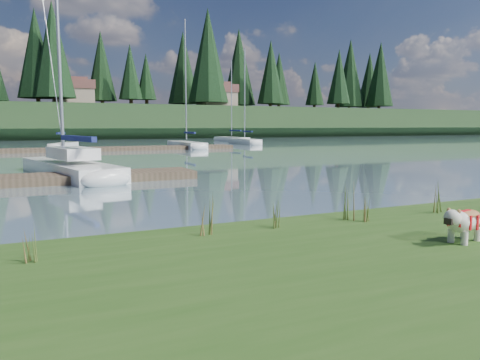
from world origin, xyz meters
TOP-DOWN VIEW (x-y plane):
  - ground at (0.00, 30.00)m, footprint 200.00×200.00m
  - ridge at (0.00, 73.00)m, footprint 200.00×20.00m
  - bulldog at (3.68, -4.23)m, footprint 0.88×0.47m
  - sailboat_main at (-0.49, 11.90)m, footprint 3.59×9.26m
  - dock_far at (2.00, 30.00)m, footprint 26.00×2.20m
  - sailboat_bg_2 at (1.45, 34.12)m, footprint 3.09×5.71m
  - sailboat_bg_3 at (11.61, 32.40)m, footprint 1.58×7.83m
  - sailboat_bg_4 at (20.42, 38.32)m, footprint 1.70×7.09m
  - sailboat_bg_5 at (22.31, 46.32)m, footprint 2.45×7.23m
  - weed_0 at (0.43, -2.21)m, footprint 0.17×0.14m
  - weed_1 at (1.64, -2.24)m, footprint 0.17×0.14m
  - weed_2 at (3.15, -2.27)m, footprint 0.17×0.14m
  - weed_3 at (-2.12, -2.66)m, footprint 0.17×0.14m
  - weed_4 at (3.33, -2.52)m, footprint 0.17×0.14m
  - weed_5 at (5.20, -2.40)m, footprint 0.17×0.14m
  - mud_lip at (0.00, -1.60)m, footprint 60.00×0.50m
  - conifer_4 at (3.00, 66.00)m, footprint 6.16×6.16m
  - conifer_5 at (15.00, 70.00)m, footprint 3.96×3.96m
  - conifer_6 at (28.00, 68.00)m, footprint 7.04×7.04m
  - conifer_7 at (42.00, 71.00)m, footprint 5.28×5.28m
  - conifer_8 at (55.00, 67.00)m, footprint 4.62×4.62m
  - conifer_9 at (68.00, 70.00)m, footprint 5.94×5.94m
  - house_1 at (6.00, 71.00)m, footprint 6.30×5.30m
  - house_2 at (30.00, 69.00)m, footprint 6.30×5.30m

SIDE VIEW (x-z plane):
  - ground at x=0.00m, z-range 0.00..0.00m
  - mud_lip at x=0.00m, z-range 0.00..0.14m
  - dock_far at x=2.00m, z-range 0.00..0.30m
  - sailboat_bg_5 at x=22.31m, z-range -4.80..5.45m
  - sailboat_bg_3 at x=11.61m, z-range -5.43..6.08m
  - sailboat_bg_4 at x=20.42m, z-range -4.91..5.56m
  - sailboat_bg_2 at x=1.45m, z-range -4.07..4.74m
  - sailboat_main at x=-0.49m, z-range -6.10..6.94m
  - weed_4 at x=3.33m, z-range 0.31..0.82m
  - weed_3 at x=-2.12m, z-range 0.31..0.83m
  - weed_1 at x=1.64m, z-range 0.31..0.86m
  - weed_5 at x=5.20m, z-range 0.30..0.94m
  - weed_0 at x=0.43m, z-range 0.29..0.99m
  - weed_2 at x=3.15m, z-range 0.29..1.02m
  - bulldog at x=3.68m, z-range 0.41..0.93m
  - ridge at x=0.00m, z-range 0.00..5.00m
  - house_1 at x=6.00m, z-range 4.99..9.64m
  - house_2 at x=30.00m, z-range 4.99..9.64m
  - conifer_5 at x=15.00m, z-range 5.65..16.00m
  - conifer_8 at x=55.00m, z-range 5.62..17.40m
  - conifer_7 at x=42.00m, z-range 5.59..18.79m
  - conifer_9 at x=68.00m, z-range 5.55..20.18m
  - conifer_4 at x=3.00m, z-range 5.54..20.64m
  - conifer_6 at x=28.00m, z-range 5.49..22.49m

